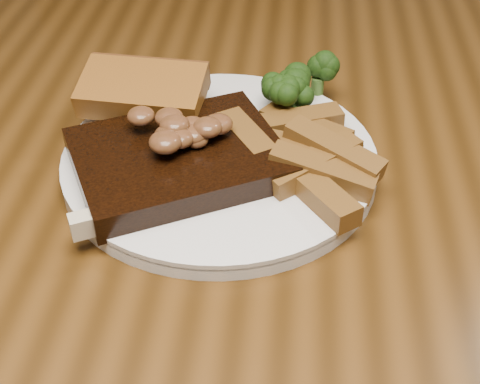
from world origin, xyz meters
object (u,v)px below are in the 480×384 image
Objects in this scene: chair_far at (188,120)px; plate at (220,162)px; potato_wedges at (301,155)px; garlic_bread at (145,109)px; dining_table at (231,293)px; steak at (178,160)px.

plate is at bearing 94.23° from chair_far.
garlic_bread is at bearing 158.40° from potato_wedges.
plate is at bearing 103.58° from dining_table.
potato_wedges is at bearing 45.20° from dining_table.
dining_table is 1.95× the size of chair_far.
plate is (-0.02, 0.06, 0.10)m from dining_table.
chair_far is at bearing 72.40° from steak.
steak is 0.10m from potato_wedges.
chair_far is 0.58m from garlic_bread.
potato_wedges is (0.10, 0.02, -0.00)m from steak.
dining_table is 0.64m from chair_far.
plate is 2.45× the size of garlic_bread.
steak and potato_wedges have the same top height.
potato_wedges is at bearing -6.40° from plate.
steak and garlic_bread have the same top height.
dining_table is 5.85× the size of plate.
potato_wedges is at bearing -17.54° from garlic_bread.
steak is at bearing 140.89° from dining_table.
garlic_bread reaches higher than dining_table.
plate is (0.12, -0.53, 0.31)m from chair_far.
potato_wedges is at bearing -17.72° from steak.
garlic_bread is (-0.04, 0.07, -0.00)m from steak.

